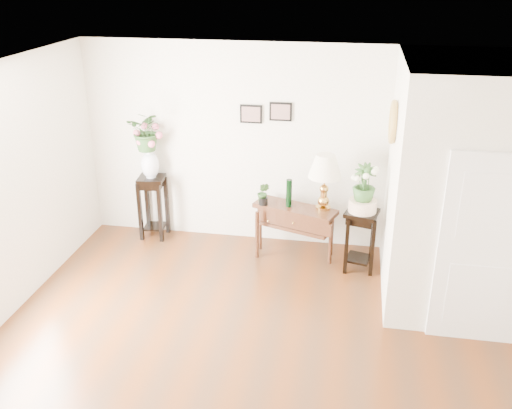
% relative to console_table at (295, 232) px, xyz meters
% --- Properties ---
extents(floor, '(6.00, 5.50, 0.02)m').
position_rel_console_table_xyz_m(floor, '(-0.03, -2.28, -0.37)').
color(floor, '#442916').
rests_on(floor, ground).
extents(ceiling, '(6.00, 5.50, 0.02)m').
position_rel_console_table_xyz_m(ceiling, '(-0.03, -2.28, 2.43)').
color(ceiling, white).
rests_on(ceiling, ground).
extents(wall_back, '(6.00, 0.02, 2.80)m').
position_rel_console_table_xyz_m(wall_back, '(-0.03, 0.47, 1.03)').
color(wall_back, white).
rests_on(wall_back, ground).
extents(partition, '(1.80, 1.95, 2.80)m').
position_rel_console_table_xyz_m(partition, '(2.07, -0.50, 1.03)').
color(partition, white).
rests_on(partition, floor).
extents(door, '(0.90, 0.05, 2.10)m').
position_rel_console_table_xyz_m(door, '(2.07, -1.50, 0.68)').
color(door, white).
rests_on(door, floor).
extents(art_print_left, '(0.30, 0.02, 0.25)m').
position_rel_console_table_xyz_m(art_print_left, '(-0.68, 0.45, 1.48)').
color(art_print_left, black).
rests_on(art_print_left, wall_back).
extents(art_print_right, '(0.30, 0.02, 0.25)m').
position_rel_console_table_xyz_m(art_print_right, '(-0.28, 0.45, 1.53)').
color(art_print_right, black).
rests_on(art_print_right, wall_back).
extents(wall_ornament, '(0.07, 0.51, 0.51)m').
position_rel_console_table_xyz_m(wall_ornament, '(1.13, -0.38, 1.68)').
color(wall_ornament, '#A78A37').
rests_on(wall_ornament, partition).
extents(console_table, '(1.17, 0.71, 0.74)m').
position_rel_console_table_xyz_m(console_table, '(0.00, 0.00, 0.00)').
color(console_table, black).
rests_on(console_table, floor).
extents(table_lamp, '(0.57, 0.57, 0.76)m').
position_rel_console_table_xyz_m(table_lamp, '(0.37, 0.00, 0.72)').
color(table_lamp, '#AD813B').
rests_on(table_lamp, console_table).
extents(green_vase, '(0.09, 0.09, 0.38)m').
position_rel_console_table_xyz_m(green_vase, '(-0.09, 0.00, 0.54)').
color(green_vase, black).
rests_on(green_vase, console_table).
extents(potted_plant, '(0.19, 0.16, 0.30)m').
position_rel_console_table_xyz_m(potted_plant, '(-0.43, 0.00, 0.52)').
color(potted_plant, '#2A5122').
rests_on(potted_plant, console_table).
extents(plant_stand_a, '(0.40, 0.40, 0.93)m').
position_rel_console_table_xyz_m(plant_stand_a, '(-2.08, 0.25, 0.09)').
color(plant_stand_a, black).
rests_on(plant_stand_a, floor).
extents(porcelain_vase, '(0.32, 0.32, 0.44)m').
position_rel_console_table_xyz_m(porcelain_vase, '(-2.08, 0.25, 0.78)').
color(porcelain_vase, silver).
rests_on(porcelain_vase, plant_stand_a).
extents(lily_arrangement, '(0.53, 0.46, 0.57)m').
position_rel_console_table_xyz_m(lily_arrangement, '(-2.08, 0.25, 1.24)').
color(lily_arrangement, '#2A5122').
rests_on(lily_arrangement, porcelain_vase).
extents(plant_stand_b, '(0.47, 0.47, 0.82)m').
position_rel_console_table_xyz_m(plant_stand_b, '(0.87, -0.18, 0.04)').
color(plant_stand_b, black).
rests_on(plant_stand_b, floor).
extents(ceramic_bowl, '(0.37, 0.37, 0.16)m').
position_rel_console_table_xyz_m(ceramic_bowl, '(0.87, -0.18, 0.53)').
color(ceramic_bowl, '#EEE3CB').
rests_on(ceramic_bowl, plant_stand_b).
extents(narcissus, '(0.30, 0.30, 0.51)m').
position_rel_console_table_xyz_m(narcissus, '(0.87, -0.18, 0.82)').
color(narcissus, '#2A5122').
rests_on(narcissus, ceramic_bowl).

